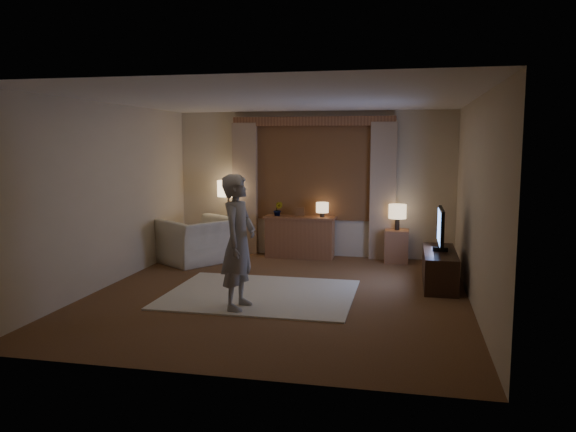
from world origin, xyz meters
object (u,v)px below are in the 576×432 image
(sideboard, at_px, (300,238))
(tv_stand, at_px, (439,268))
(side_table, at_px, (397,246))
(person, at_px, (239,242))
(armchair, at_px, (198,241))

(sideboard, relative_size, tv_stand, 0.86)
(sideboard, height_order, side_table, sideboard)
(side_table, distance_m, tv_stand, 1.62)
(side_table, distance_m, person, 3.76)
(sideboard, xyz_separation_m, side_table, (1.70, -0.05, -0.07))
(sideboard, distance_m, side_table, 1.71)
(armchair, height_order, side_table, armchair)
(person, bearing_deg, tv_stand, -49.36)
(sideboard, bearing_deg, armchair, -153.89)
(tv_stand, bearing_deg, person, -144.86)
(side_table, height_order, person, person)
(tv_stand, xyz_separation_m, person, (-2.47, -1.74, 0.59))
(tv_stand, relative_size, person, 0.85)
(tv_stand, distance_m, person, 3.08)
(person, bearing_deg, side_table, -24.08)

